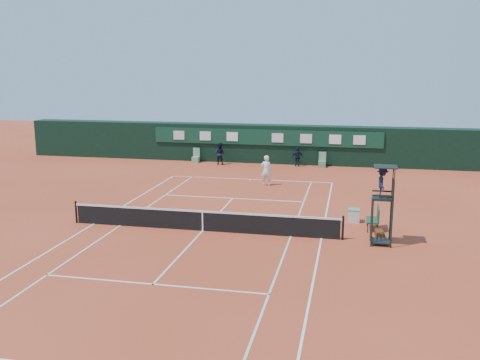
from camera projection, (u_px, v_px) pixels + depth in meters
name	position (u px, v px, depth m)	size (l,w,h in m)	color
ground	(203.00, 231.00, 24.87)	(90.00, 90.00, 0.00)	#BA492C
court_lines	(203.00, 231.00, 24.87)	(11.05, 23.85, 0.01)	silver
tennis_net	(203.00, 220.00, 24.76)	(12.90, 0.10, 1.10)	black
back_wall	(267.00, 144.00, 42.50)	(40.00, 1.65, 3.00)	black
linesman_chair_left	(196.00, 158.00, 42.65)	(0.55, 0.50, 1.15)	#649A75
linesman_chair_right	(322.00, 163.00, 40.64)	(0.55, 0.50, 1.15)	#548059
umpire_chair	(383.00, 189.00, 22.50)	(0.96, 0.95, 3.42)	black
player_bench	(375.00, 217.00, 24.95)	(0.55, 1.20, 1.10)	#1B4429
tennis_bag	(379.00, 234.00, 23.91)	(0.34, 0.79, 0.30)	black
cooler	(354.00, 215.00, 26.28)	(0.57, 0.57, 0.65)	silver
tennis_ball	(306.00, 185.00, 34.52)	(0.07, 0.07, 0.07)	#D9EA36
player	(266.00, 170.00, 34.24)	(0.71, 0.47, 1.96)	white
ball_kid_left	(220.00, 154.00, 41.68)	(0.83, 0.65, 1.70)	black
ball_kid_right	(298.00, 157.00, 40.88)	(0.86, 0.36, 1.46)	black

